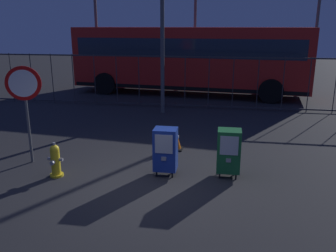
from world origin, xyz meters
The scene contains 9 objects.
ground_plane centered at (0.00, 0.00, 0.00)m, with size 60.00×60.00×0.00m, color #262628.
fire_hydrant centered at (-1.91, 0.12, 0.35)m, with size 0.33×0.32×0.75m.
newspaper_box_primary centered at (0.35, 0.58, 0.57)m, with size 0.48×0.42×1.02m.
newspaper_box_secondary centered at (1.66, 0.70, 0.57)m, with size 0.48×0.42×1.02m.
stop_sign centered at (-2.84, 0.76, 1.60)m, with size 0.71×0.31×2.23m.
traffic_cone centered at (0.33, 2.21, 0.26)m, with size 0.36×0.36×0.53m.
fence_barrier centered at (0.00, 7.00, 1.02)m, with size 18.03×0.04×2.00m.
bus_near centered at (-0.16, 10.00, 1.71)m, with size 10.71×3.66×3.00m.
street_light_far_right centered at (-4.67, 10.36, 3.76)m, with size 0.32×0.32×6.42m.
Camera 1 is at (1.54, -6.31, 3.07)m, focal length 37.79 mm.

